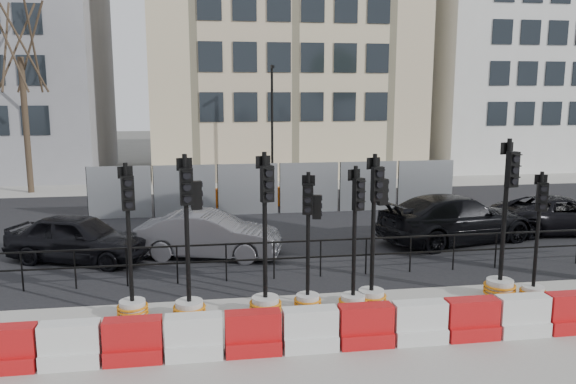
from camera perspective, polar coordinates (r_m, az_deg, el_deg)
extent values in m
plane|color=#51514C|center=(13.48, 4.39, -10.26)|extent=(120.00, 120.00, 0.00)
cube|color=gray|center=(10.81, 8.13, -15.60)|extent=(40.00, 6.00, 0.02)
cube|color=black|center=(20.08, -0.15, -3.38)|extent=(40.00, 14.00, 0.03)
cube|color=gray|center=(28.84, -2.83, 0.71)|extent=(40.00, 4.00, 0.02)
cube|color=beige|center=(34.93, -0.62, 17.14)|extent=(15.00, 10.00, 18.00)
cube|color=silver|center=(39.81, 22.00, 14.11)|extent=(12.00, 9.00, 16.00)
cylinder|color=black|center=(14.77, -25.40, -7.37)|extent=(0.04, 0.04, 1.00)
cylinder|color=black|center=(14.47, -20.81, -7.40)|extent=(0.04, 0.04, 1.00)
cylinder|color=black|center=(14.26, -16.05, -7.38)|extent=(0.04, 0.04, 1.00)
cylinder|color=black|center=(14.15, -11.19, -7.30)|extent=(0.04, 0.04, 1.00)
cylinder|color=black|center=(14.15, -6.30, -7.18)|extent=(0.04, 0.04, 1.00)
cylinder|color=black|center=(14.24, -1.43, -7.00)|extent=(0.04, 0.04, 1.00)
cylinder|color=black|center=(14.44, 3.33, -6.78)|extent=(0.04, 0.04, 1.00)
cylinder|color=black|center=(14.73, 7.93, -6.52)|extent=(0.04, 0.04, 1.00)
cylinder|color=black|center=(15.11, 12.32, -6.23)|extent=(0.04, 0.04, 1.00)
cylinder|color=black|center=(15.57, 16.47, -5.93)|extent=(0.04, 0.04, 1.00)
cylinder|color=black|center=(16.11, 20.36, -5.62)|extent=(0.04, 0.04, 1.00)
cylinder|color=black|center=(16.72, 23.97, -5.30)|extent=(0.04, 0.04, 1.00)
cube|color=black|center=(14.30, 3.35, -4.94)|extent=(18.00, 0.04, 0.04)
cube|color=black|center=(14.42, 3.33, -6.59)|extent=(18.00, 0.04, 0.04)
cube|color=#969A9E|center=(21.84, -16.73, -0.08)|extent=(2.30, 0.05, 2.00)
cylinder|color=black|center=(22.03, -19.69, -0.16)|extent=(0.05, 0.05, 2.00)
cube|color=#969A9E|center=(21.63, -10.42, 0.09)|extent=(2.30, 0.05, 2.00)
cylinder|color=black|center=(21.70, -13.46, 0.01)|extent=(0.05, 0.05, 2.00)
cube|color=#969A9E|center=(21.69, -4.08, 0.26)|extent=(2.30, 0.05, 2.00)
cylinder|color=black|center=(21.63, -7.11, 0.18)|extent=(0.05, 0.05, 2.00)
cube|color=#969A9E|center=(22.01, 2.16, 0.42)|extent=(2.30, 0.05, 2.00)
cylinder|color=black|center=(21.83, -0.80, 0.34)|extent=(0.05, 0.05, 2.00)
cube|color=#969A9E|center=(22.58, 8.15, 0.57)|extent=(2.30, 0.05, 2.00)
cylinder|color=black|center=(22.28, 5.32, 0.50)|extent=(0.05, 0.05, 2.00)
cube|color=#969A9E|center=(23.39, 13.79, 0.71)|extent=(2.30, 0.05, 2.00)
cylinder|color=black|center=(22.98, 11.14, 0.64)|extent=(0.05, 0.05, 2.00)
cube|color=#DD570E|center=(23.23, -11.26, -0.76)|extent=(1.00, 0.40, 0.80)
cube|color=#DD570E|center=(23.22, -6.33, -0.63)|extent=(1.00, 0.40, 0.80)
cube|color=#DD570E|center=(23.39, -1.43, -0.50)|extent=(1.00, 0.40, 0.80)
cube|color=#DD570E|center=(23.72, 3.37, -0.36)|extent=(1.00, 0.40, 0.80)
cube|color=#DD570E|center=(24.22, 8.00, -0.23)|extent=(1.00, 0.40, 0.80)
cylinder|color=black|center=(27.57, -1.62, 6.55)|extent=(0.12, 0.12, 6.00)
cube|color=black|center=(27.30, -1.59, 12.60)|extent=(0.12, 0.50, 0.12)
cylinder|color=#473828|center=(29.00, -25.07, 6.08)|extent=(0.28, 0.28, 6.30)
cube|color=red|center=(11.05, -26.65, -15.22)|extent=(1.00, 0.50, 0.30)
cube|color=red|center=(10.90, -26.82, -13.31)|extent=(1.00, 0.35, 0.50)
cube|color=white|center=(10.78, -21.14, -15.47)|extent=(1.00, 0.50, 0.30)
cube|color=white|center=(10.62, -21.27, -13.51)|extent=(1.00, 0.35, 0.50)
cube|color=red|center=(10.60, -15.38, -15.57)|extent=(1.00, 0.50, 0.30)
cube|color=red|center=(10.44, -15.48, -13.59)|extent=(1.00, 0.35, 0.50)
cube|color=white|center=(10.53, -9.48, -15.53)|extent=(1.00, 0.50, 0.30)
cube|color=white|center=(10.36, -9.55, -13.53)|extent=(1.00, 0.35, 0.50)
cube|color=red|center=(10.56, -3.56, -15.33)|extent=(1.00, 0.50, 0.30)
cube|color=red|center=(10.39, -3.59, -13.34)|extent=(1.00, 0.35, 0.50)
cube|color=white|center=(10.69, 2.25, -14.98)|extent=(1.00, 0.50, 0.30)
cube|color=white|center=(10.53, 2.26, -13.01)|extent=(1.00, 0.35, 0.50)
cube|color=red|center=(10.93, 7.84, -14.50)|extent=(1.00, 0.50, 0.30)
cube|color=red|center=(10.77, 7.89, -12.56)|extent=(1.00, 0.35, 0.50)
cube|color=white|center=(11.25, 13.13, -13.92)|extent=(1.00, 0.50, 0.30)
cube|color=white|center=(11.10, 13.21, -12.03)|extent=(1.00, 0.35, 0.50)
cube|color=red|center=(11.66, 18.05, -13.28)|extent=(1.00, 0.50, 0.30)
cube|color=red|center=(11.52, 18.16, -11.45)|extent=(1.00, 0.35, 0.50)
cube|color=white|center=(12.15, 22.59, -12.60)|extent=(1.00, 0.50, 0.30)
cube|color=white|center=(12.01, 22.72, -10.84)|extent=(1.00, 0.35, 0.50)
cube|color=red|center=(12.71, 26.73, -11.91)|extent=(1.00, 0.50, 0.30)
cube|color=red|center=(12.57, 26.87, -10.22)|extent=(1.00, 0.35, 0.50)
cylinder|color=beige|center=(12.42, -15.51, -11.44)|extent=(0.54, 0.54, 0.40)
torus|color=#C7690A|center=(12.45, -15.49, -11.79)|extent=(0.65, 0.65, 0.05)
torus|color=#C7690A|center=(12.42, -15.51, -11.44)|extent=(0.65, 0.65, 0.05)
torus|color=#C7690A|center=(12.39, -15.52, -11.10)|extent=(0.65, 0.65, 0.05)
cylinder|color=black|center=(11.94, -15.86, -4.27)|extent=(0.09, 0.09, 3.00)
cube|color=black|center=(11.64, -15.96, -0.11)|extent=(0.27, 0.21, 0.70)
cylinder|color=black|center=(11.60, -15.84, -1.24)|extent=(0.16, 0.09, 0.15)
cylinder|color=black|center=(11.56, -15.89, -0.17)|extent=(0.16, 0.09, 0.15)
cylinder|color=black|center=(11.52, -15.94, 0.90)|extent=(0.16, 0.09, 0.15)
cube|color=black|center=(11.75, -16.22, 1.95)|extent=(0.29, 0.12, 0.24)
cylinder|color=beige|center=(12.08, -9.98, -11.78)|extent=(0.57, 0.57, 0.42)
torus|color=#C7690A|center=(12.12, -9.97, -12.15)|extent=(0.69, 0.69, 0.05)
torus|color=#C7690A|center=(12.08, -9.98, -11.78)|extent=(0.69, 0.69, 0.05)
torus|color=#C7690A|center=(12.05, -9.99, -11.41)|extent=(0.69, 0.69, 0.05)
cylinder|color=black|center=(11.57, -10.23, -3.99)|extent=(0.09, 0.09, 3.16)
cube|color=black|center=(11.26, -10.28, 0.55)|extent=(0.28, 0.19, 0.74)
cylinder|color=black|center=(11.21, -10.18, -0.68)|extent=(0.16, 0.08, 0.16)
cylinder|color=black|center=(11.17, -10.22, 0.49)|extent=(0.16, 0.08, 0.16)
cylinder|color=black|center=(11.14, -10.25, 1.66)|extent=(0.16, 0.08, 0.16)
cube|color=black|center=(11.38, -10.49, 2.80)|extent=(0.32, 0.09, 0.25)
cube|color=black|center=(11.45, -9.30, -0.33)|extent=(0.23, 0.17, 0.58)
cylinder|color=beige|center=(12.13, -2.31, -11.53)|extent=(0.57, 0.57, 0.42)
torus|color=#C7690A|center=(12.16, -2.31, -11.90)|extent=(0.69, 0.69, 0.05)
torus|color=#C7690A|center=(12.13, -2.31, -11.53)|extent=(0.69, 0.69, 0.05)
torus|color=#C7690A|center=(12.10, -2.31, -11.16)|extent=(0.69, 0.69, 0.05)
cylinder|color=black|center=(11.62, -2.37, -3.73)|extent=(0.10, 0.10, 3.18)
cube|color=black|center=(11.31, -2.13, 0.83)|extent=(0.29, 0.22, 0.74)
cylinder|color=black|center=(11.28, -1.94, -0.40)|extent=(0.17, 0.10, 0.16)
cylinder|color=black|center=(11.24, -1.95, 0.77)|extent=(0.17, 0.10, 0.16)
cylinder|color=black|center=(11.20, -1.96, 1.94)|extent=(0.17, 0.10, 0.16)
cube|color=black|center=(11.43, -2.55, 3.06)|extent=(0.31, 0.13, 0.25)
cylinder|color=beige|center=(12.41, 2.00, -11.16)|extent=(0.50, 0.50, 0.37)
torus|color=#C7690A|center=(12.44, 2.00, -11.48)|extent=(0.60, 0.60, 0.05)
torus|color=#C7690A|center=(12.41, 2.00, -11.16)|extent=(0.60, 0.60, 0.05)
torus|color=#C7690A|center=(12.38, 2.00, -10.85)|extent=(0.60, 0.60, 0.05)
cylinder|color=black|center=(11.95, 2.04, -4.55)|extent=(0.08, 0.08, 2.77)
cube|color=black|center=(11.66, 2.04, -0.73)|extent=(0.25, 0.18, 0.65)
cylinder|color=black|center=(11.63, 2.01, -1.78)|extent=(0.15, 0.08, 0.14)
cylinder|color=black|center=(11.59, 2.02, -0.80)|extent=(0.15, 0.08, 0.14)
cylinder|color=black|center=(11.56, 2.02, 0.19)|extent=(0.15, 0.08, 0.14)
cube|color=black|center=(11.77, 2.10, 1.19)|extent=(0.28, 0.09, 0.22)
cube|color=black|center=(11.80, 2.96, -1.53)|extent=(0.21, 0.16, 0.51)
cylinder|color=beige|center=(12.41, 6.61, -11.17)|extent=(0.52, 0.52, 0.39)
torus|color=#C7690A|center=(12.44, 6.60, -11.51)|extent=(0.63, 0.63, 0.05)
torus|color=#C7690A|center=(12.41, 6.61, -11.17)|extent=(0.63, 0.63, 0.05)
torus|color=#C7690A|center=(12.39, 6.62, -10.84)|extent=(0.63, 0.63, 0.05)
cylinder|color=black|center=(11.95, 6.76, -4.25)|extent=(0.09, 0.09, 2.90)
cube|color=black|center=(11.67, 7.17, -0.23)|extent=(0.26, 0.21, 0.68)
cylinder|color=black|center=(11.65, 7.37, -1.32)|extent=(0.15, 0.09, 0.14)
cylinder|color=black|center=(11.61, 7.39, -0.29)|extent=(0.15, 0.09, 0.14)
cylinder|color=black|center=(11.57, 7.42, 0.74)|extent=(0.15, 0.09, 0.14)
cube|color=black|center=(11.75, 6.72, 1.75)|extent=(0.28, 0.13, 0.23)
cylinder|color=beige|center=(12.68, 8.45, -10.68)|extent=(0.56, 0.56, 0.41)
torus|color=#C7690A|center=(12.71, 8.44, -11.03)|extent=(0.67, 0.67, 0.05)
torus|color=#C7690A|center=(12.68, 8.45, -10.68)|extent=(0.67, 0.67, 0.05)
torus|color=#C7690A|center=(12.65, 8.46, -10.33)|extent=(0.67, 0.67, 0.05)
cylinder|color=black|center=(12.20, 8.65, -3.40)|extent=(0.09, 0.09, 3.10)
cube|color=black|center=(11.92, 9.07, 0.82)|extent=(0.27, 0.20, 0.72)
cylinder|color=black|center=(11.88, 9.24, -0.32)|extent=(0.16, 0.09, 0.15)
cylinder|color=black|center=(11.85, 9.27, 0.76)|extent=(0.16, 0.09, 0.15)
cylinder|color=black|center=(11.81, 9.30, 1.85)|extent=(0.16, 0.09, 0.15)
cube|color=black|center=(12.02, 8.66, 2.90)|extent=(0.31, 0.10, 0.25)
cube|color=black|center=(12.16, 9.57, 0.01)|extent=(0.23, 0.18, 0.57)
cylinder|color=beige|center=(13.98, 20.69, -9.19)|extent=(0.60, 0.60, 0.45)
torus|color=#C7690A|center=(14.01, 20.67, -9.54)|extent=(0.73, 0.73, 0.06)
torus|color=#C7690A|center=(13.98, 20.69, -9.19)|extent=(0.73, 0.73, 0.06)
torus|color=#C7690A|center=(13.95, 20.71, -8.84)|extent=(0.73, 0.73, 0.06)
cylinder|color=black|center=(13.52, 21.15, -2.00)|extent=(0.10, 0.10, 3.35)
cube|color=black|center=(13.26, 21.83, 2.14)|extent=(0.30, 0.22, 0.78)
cylinder|color=black|center=(13.23, 22.03, 1.04)|extent=(0.18, 0.09, 0.17)
cylinder|color=black|center=(13.20, 22.10, 2.09)|extent=(0.18, 0.09, 0.17)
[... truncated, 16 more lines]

